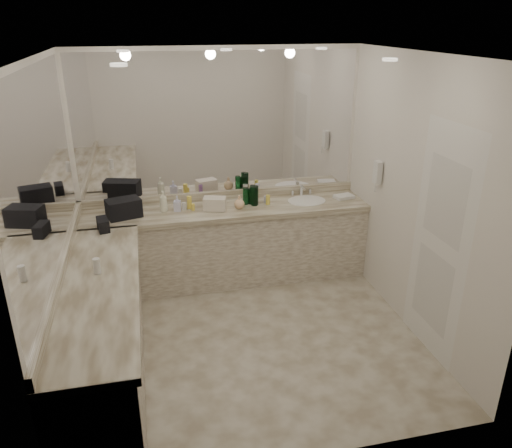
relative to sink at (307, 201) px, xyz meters
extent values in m
plane|color=beige|center=(-0.95, -1.20, -0.90)|extent=(3.20, 3.20, 0.00)
plane|color=white|center=(-0.95, -1.20, 1.71)|extent=(3.20, 3.20, 0.00)
cube|color=silver|center=(-0.95, 0.30, 0.41)|extent=(3.20, 0.02, 2.60)
cube|color=silver|center=(-2.55, -1.20, 0.41)|extent=(0.02, 3.00, 2.60)
cube|color=silver|center=(0.65, -1.20, 0.41)|extent=(0.02, 3.00, 2.60)
cube|color=silver|center=(-0.95, 0.00, -0.48)|extent=(3.20, 0.60, 0.84)
cube|color=beige|center=(-0.95, -0.01, -0.03)|extent=(3.20, 0.64, 0.06)
cube|color=silver|center=(-2.25, -1.50, -0.48)|extent=(0.60, 2.40, 0.84)
cube|color=beige|center=(-2.24, -1.50, -0.03)|extent=(0.64, 2.42, 0.06)
cube|color=beige|center=(-0.95, 0.28, 0.05)|extent=(3.20, 0.04, 0.10)
cube|color=beige|center=(-2.53, -1.20, 0.05)|extent=(0.04, 3.00, 0.10)
cube|color=white|center=(-0.95, 0.29, 0.88)|extent=(3.12, 0.01, 1.55)
cube|color=white|center=(-2.54, -1.20, 0.88)|extent=(0.01, 2.92, 1.55)
cylinder|color=white|center=(0.00, 0.00, 0.00)|extent=(0.44, 0.44, 0.03)
cube|color=silver|center=(0.00, 0.21, 0.07)|extent=(0.24, 0.16, 0.14)
cube|color=white|center=(0.61, -0.50, 0.46)|extent=(0.06, 0.10, 0.24)
cube|color=white|center=(0.64, -1.70, 0.16)|extent=(0.02, 0.82, 2.10)
cube|color=black|center=(-2.05, -0.04, 0.10)|extent=(0.40, 0.31, 0.20)
cube|color=black|center=(-2.25, -0.36, 0.07)|extent=(0.14, 0.24, 0.12)
cube|color=silver|center=(-1.08, -0.05, 0.07)|extent=(0.27, 0.21, 0.14)
cube|color=white|center=(0.46, 0.00, 0.02)|extent=(0.24, 0.19, 0.04)
cylinder|color=white|center=(-2.25, -1.30, 0.07)|extent=(0.06, 0.06, 0.14)
imported|color=white|center=(-1.63, 0.04, 0.12)|extent=(0.10, 0.10, 0.23)
imported|color=white|center=(-1.48, 0.02, 0.09)|extent=(0.09, 0.09, 0.17)
imported|color=#EABE8E|center=(-0.81, -0.06, 0.08)|extent=(0.14, 0.14, 0.15)
cylinder|color=#125526|center=(-0.71, 0.06, 0.10)|extent=(0.06, 0.06, 0.19)
cylinder|color=#125526|center=(-0.61, 0.03, 0.11)|extent=(0.07, 0.07, 0.22)
cylinder|color=#125526|center=(-0.62, 0.00, 0.11)|extent=(0.07, 0.07, 0.22)
cylinder|color=#125526|center=(-0.65, 0.06, 0.10)|extent=(0.07, 0.07, 0.18)
cylinder|color=#125526|center=(-0.62, 0.09, 0.11)|extent=(0.07, 0.07, 0.21)
cylinder|color=silver|center=(-0.47, 0.05, 0.04)|extent=(0.06, 0.06, 0.08)
cylinder|color=white|center=(-0.63, 0.13, 0.06)|extent=(0.06, 0.06, 0.11)
cylinder|color=white|center=(-1.41, 0.04, 0.05)|extent=(0.05, 0.05, 0.08)
cylinder|color=#F2D84C|center=(-0.46, 0.00, 0.06)|extent=(0.05, 0.05, 0.11)
cylinder|color=#F2D84C|center=(-1.31, 0.00, 0.04)|extent=(0.04, 0.04, 0.07)
cylinder|color=#9966B2|center=(-1.17, 0.07, 0.06)|extent=(0.05, 0.05, 0.12)
cylinder|color=#F2D84C|center=(-1.35, 0.06, 0.08)|extent=(0.05, 0.05, 0.14)
cylinder|color=silver|center=(-1.96, 0.01, 0.07)|extent=(0.04, 0.04, 0.12)
camera|label=1|loc=(-1.79, -5.17, 1.97)|focal=35.00mm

